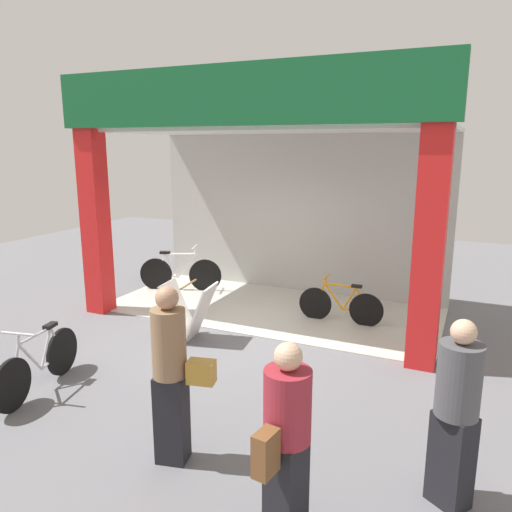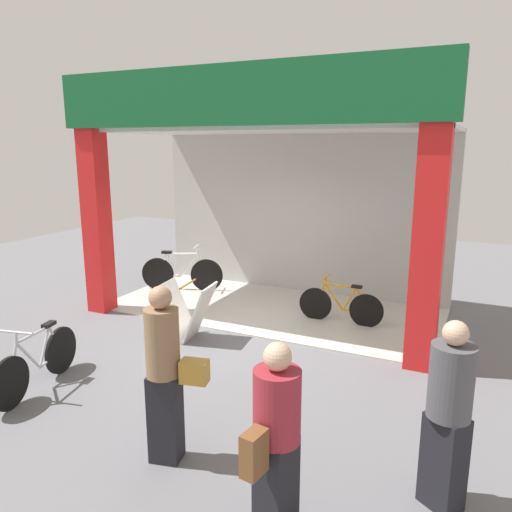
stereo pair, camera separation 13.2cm
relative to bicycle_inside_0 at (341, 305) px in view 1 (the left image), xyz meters
name	(u,v)px [view 1 (the left image)]	position (x,y,z in m)	size (l,w,h in m)	color
ground_plane	(238,334)	(-1.36, -1.18, -0.32)	(20.02, 20.02, 0.00)	slate
shop_facade	(273,190)	(-1.36, 0.26, 1.88)	(6.21, 3.07, 4.11)	beige
bicycle_inside_0	(341,305)	(0.00, 0.00, 0.00)	(1.46, 0.40, 0.80)	black
bicycle_inside_1	(180,273)	(-3.55, 0.52, 0.06)	(1.64, 0.63, 0.94)	black
bicycle_parked_0	(39,364)	(-2.76, -3.87, 0.03)	(0.46, 1.57, 0.88)	black
sandwich_board_sign	(189,312)	(-1.96, -1.68, 0.13)	(0.84, 0.65, 0.92)	silver
pedestrian_0	(172,374)	(-0.47, -4.36, 0.58)	(0.63, 0.38, 1.75)	black
pedestrian_1	(456,412)	(1.98, -3.90, 0.54)	(0.49, 0.49, 1.65)	black
pedestrian_3	(286,439)	(0.84, -4.78, 0.51)	(0.41, 0.62, 1.59)	black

